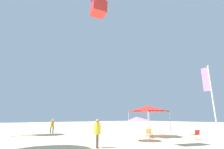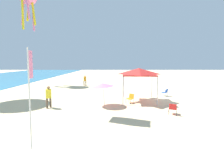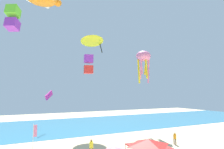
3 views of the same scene
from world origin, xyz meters
name	(u,v)px [view 1 (image 1 of 3)]	position (x,y,z in m)	size (l,w,h in m)	color
ground	(152,135)	(0.00, 0.00, -0.05)	(120.00, 120.00, 0.10)	beige
canopy_tent	(148,109)	(-1.29, 1.78, 2.82)	(3.36, 3.29, 3.18)	#B7B7BC
beach_umbrella	(137,119)	(-2.94, 5.17, 1.79)	(1.99, 2.01, 2.08)	silver
folding_chair_left_of_tent	(154,129)	(0.84, -1.49, 0.47)	(0.81, 0.79, 0.82)	black
folding_chair_facing_ocean	(196,134)	(-5.23, 0.00, 0.47)	(0.77, 0.71, 0.82)	black
folding_chair_near_cooler	(149,133)	(-2.02, 2.65, 0.47)	(0.81, 0.80, 0.82)	black
banner_flag	(212,102)	(-10.13, 7.53, 2.57)	(0.36, 0.06, 4.29)	silver
person_by_tent	(52,125)	(8.48, 8.73, 1.00)	(0.40, 0.45, 1.70)	brown
person_beachcomber	(97,131)	(-3.66, 9.52, 1.06)	(0.44, 0.43, 1.81)	brown
kite_box_purple	(99,2)	(-3.99, 9.86, 10.66)	(1.29, 1.30, 2.26)	purple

